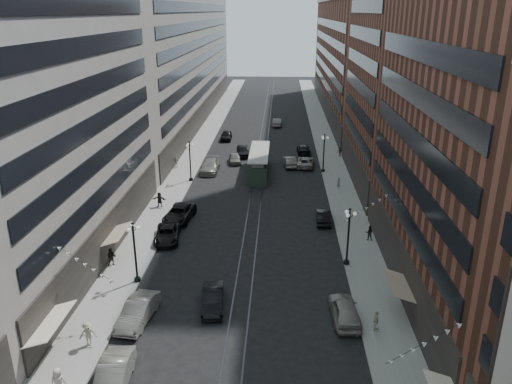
% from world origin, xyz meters
% --- Properties ---
extents(ground, '(220.00, 220.00, 0.00)m').
position_xyz_m(ground, '(0.00, 60.00, 0.00)').
color(ground, black).
rests_on(ground, ground).
extents(sidewalk_west, '(4.00, 180.00, 0.15)m').
position_xyz_m(sidewalk_west, '(-11.00, 70.00, 0.07)').
color(sidewalk_west, gray).
rests_on(sidewalk_west, ground).
extents(sidewalk_east, '(4.00, 180.00, 0.15)m').
position_xyz_m(sidewalk_east, '(11.00, 70.00, 0.07)').
color(sidewalk_east, gray).
rests_on(sidewalk_east, ground).
extents(rail_west, '(0.12, 180.00, 0.02)m').
position_xyz_m(rail_west, '(-0.70, 70.00, 0.01)').
color(rail_west, '#2D2D33').
rests_on(rail_west, ground).
extents(rail_east, '(0.12, 180.00, 0.02)m').
position_xyz_m(rail_east, '(0.70, 70.00, 0.01)').
color(rail_east, '#2D2D33').
rests_on(rail_east, ground).
extents(building_west_mid, '(8.00, 36.00, 28.00)m').
position_xyz_m(building_west_mid, '(-17.00, 33.00, 14.00)').
color(building_west_mid, gray).
rests_on(building_west_mid, ground).
extents(building_west_far, '(8.00, 90.00, 26.00)m').
position_xyz_m(building_west_far, '(-17.00, 96.00, 13.00)').
color(building_west_far, gray).
rests_on(building_west_far, ground).
extents(building_east_mid, '(8.00, 30.00, 24.00)m').
position_xyz_m(building_east_mid, '(17.00, 28.00, 12.00)').
color(building_east_mid, brown).
rests_on(building_east_mid, ground).
extents(building_east_tower, '(8.00, 26.00, 42.00)m').
position_xyz_m(building_east_tower, '(17.00, 56.00, 21.00)').
color(building_east_tower, brown).
rests_on(building_east_tower, ground).
extents(building_east_far, '(8.00, 72.00, 24.00)m').
position_xyz_m(building_east_far, '(17.00, 105.00, 12.00)').
color(building_east_far, brown).
rests_on(building_east_far, ground).
extents(lamppost_sw_far, '(1.03, 1.14, 5.52)m').
position_xyz_m(lamppost_sw_far, '(-9.20, 28.00, 3.10)').
color(lamppost_sw_far, black).
rests_on(lamppost_sw_far, sidewalk_west).
extents(lamppost_sw_mid, '(1.03, 1.14, 5.52)m').
position_xyz_m(lamppost_sw_mid, '(-9.20, 55.00, 3.10)').
color(lamppost_sw_mid, black).
rests_on(lamppost_sw_mid, sidewalk_west).
extents(lamppost_se_far, '(1.03, 1.14, 5.52)m').
position_xyz_m(lamppost_se_far, '(9.20, 32.00, 3.10)').
color(lamppost_se_far, black).
rests_on(lamppost_se_far, sidewalk_east).
extents(lamppost_se_mid, '(1.03, 1.14, 5.52)m').
position_xyz_m(lamppost_se_mid, '(9.20, 60.00, 3.10)').
color(lamppost_se_mid, black).
rests_on(lamppost_se_mid, sidewalk_east).
extents(streetcar, '(2.66, 12.04, 3.33)m').
position_xyz_m(streetcar, '(0.00, 58.87, 1.54)').
color(streetcar, '#223526').
rests_on(streetcar, ground).
extents(car_1, '(2.11, 5.27, 1.70)m').
position_xyz_m(car_1, '(-7.20, 15.32, 0.85)').
color(car_1, slate).
rests_on(car_1, ground).
extents(car_2, '(2.99, 5.40, 1.43)m').
position_xyz_m(car_2, '(-8.40, 36.40, 0.72)').
color(car_2, black).
rests_on(car_2, ground).
extents(car_4, '(2.29, 5.10, 1.70)m').
position_xyz_m(car_4, '(7.98, 23.29, 0.85)').
color(car_4, gray).
rests_on(car_4, ground).
extents(car_5, '(2.07, 4.81, 1.54)m').
position_xyz_m(car_5, '(-2.20, 24.49, 0.77)').
color(car_5, black).
rests_on(car_5, ground).
extents(pedestrian_1, '(0.94, 0.54, 1.89)m').
position_xyz_m(pedestrian_1, '(-10.22, 14.39, 1.10)').
color(pedestrian_1, '#BAAA9A').
rests_on(pedestrian_1, sidewalk_west).
extents(pedestrian_2, '(0.87, 0.58, 1.66)m').
position_xyz_m(pedestrian_2, '(-12.29, 30.67, 0.98)').
color(pedestrian_2, black).
rests_on(pedestrian_2, sidewalk_west).
extents(pedestrian_4, '(0.73, 1.06, 1.65)m').
position_xyz_m(pedestrian_4, '(10.06, 21.84, 0.97)').
color(pedestrian_4, beige).
rests_on(pedestrian_4, sidewalk_east).
extents(car_7, '(3.29, 6.08, 1.62)m').
position_xyz_m(car_7, '(-8.18, 41.60, 0.81)').
color(car_7, black).
rests_on(car_7, ground).
extents(car_8, '(2.42, 5.89, 1.71)m').
position_xyz_m(car_8, '(-7.14, 59.48, 0.85)').
color(car_8, slate).
rests_on(car_8, ground).
extents(car_9, '(2.04, 4.82, 1.63)m').
position_xyz_m(car_9, '(-6.80, 78.46, 0.81)').
color(car_9, black).
rests_on(car_9, ground).
extents(car_10, '(1.61, 4.28, 1.39)m').
position_xyz_m(car_10, '(7.82, 41.77, 0.70)').
color(car_10, black).
rests_on(car_10, ground).
extents(car_11, '(2.97, 5.52, 1.47)m').
position_xyz_m(car_11, '(6.80, 62.68, 0.74)').
color(car_11, gray).
rests_on(car_11, ground).
extents(car_12, '(2.20, 5.10, 1.46)m').
position_xyz_m(car_12, '(6.80, 69.86, 0.73)').
color(car_12, black).
rests_on(car_12, ground).
extents(car_13, '(2.72, 5.32, 1.74)m').
position_xyz_m(car_13, '(-2.96, 68.13, 0.87)').
color(car_13, black).
rests_on(car_13, ground).
extents(car_14, '(1.74, 4.76, 1.56)m').
position_xyz_m(car_14, '(2.26, 90.24, 0.78)').
color(car_14, slate).
rests_on(car_14, ground).
extents(pedestrian_5, '(1.68, 0.67, 1.77)m').
position_xyz_m(pedestrian_5, '(-11.25, 45.27, 1.03)').
color(pedestrian_5, black).
rests_on(pedestrian_5, sidewalk_west).
extents(pedestrian_6, '(1.10, 0.65, 1.76)m').
position_xyz_m(pedestrian_6, '(-12.40, 60.93, 1.03)').
color(pedestrian_6, '#AEA690').
rests_on(pedestrian_6, sidewalk_west).
extents(pedestrian_7, '(0.82, 0.54, 1.58)m').
position_xyz_m(pedestrian_7, '(12.09, 37.22, 0.94)').
color(pedestrian_7, black).
rests_on(pedestrian_7, sidewalk_east).
extents(pedestrian_8, '(0.67, 0.61, 1.54)m').
position_xyz_m(pedestrian_8, '(10.63, 52.74, 0.92)').
color(pedestrian_8, gray).
rests_on(pedestrian_8, sidewalk_east).
extents(pedestrian_9, '(1.11, 0.70, 1.60)m').
position_xyz_m(pedestrian_9, '(12.50, 68.03, 0.95)').
color(pedestrian_9, black).
rests_on(pedestrian_9, sidewalk_east).
extents(car_extra_0, '(2.42, 5.34, 1.70)m').
position_xyz_m(car_extra_0, '(-7.58, 22.38, 0.85)').
color(car_extra_0, gray).
rests_on(car_extra_0, ground).
extents(car_extra_1, '(2.23, 4.44, 1.45)m').
position_xyz_m(car_extra_1, '(-3.98, 64.14, 0.72)').
color(car_extra_1, '#646159').
rests_on(car_extra_1, ground).
extents(car_extra_2, '(2.25, 4.84, 1.54)m').
position_xyz_m(car_extra_2, '(4.41, 62.68, 0.77)').
color(car_extra_2, slate).
rests_on(car_extra_2, ground).
extents(pedestrian_extra_0, '(1.28, 0.77, 1.86)m').
position_xyz_m(pedestrian_extra_0, '(-10.17, 19.14, 1.08)').
color(pedestrian_extra_0, '#A29D86').
rests_on(pedestrian_extra_0, sidewalk_west).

